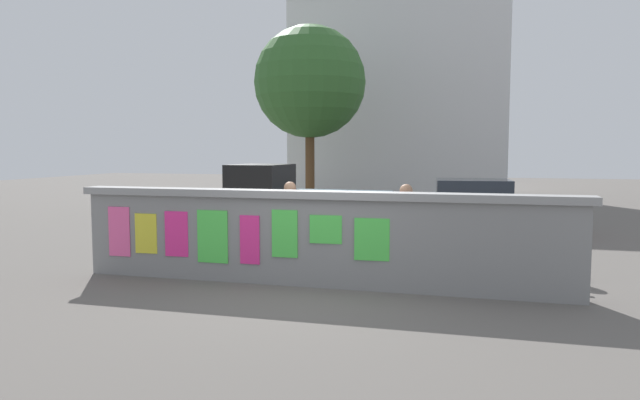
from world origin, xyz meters
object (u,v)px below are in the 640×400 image
object	(u,v)px
person_bystander	(290,216)
tree_roadside	(310,82)
auto_rickshaw_truck	(301,206)
car_parked	(478,205)
person_walking	(406,221)
bicycle_near	(527,257)
motorcycle	(463,235)

from	to	relation	value
person_bystander	tree_roadside	distance (m)	11.14
auto_rickshaw_truck	tree_roadside	size ratio (longest dim) A/B	0.56
car_parked	person_walking	size ratio (longest dim) A/B	2.43
car_parked	person_walking	bearing A→B (deg)	-100.85
auto_rickshaw_truck	person_walking	world-z (taller)	auto_rickshaw_truck
person_walking	car_parked	bearing A→B (deg)	79.15
bicycle_near	tree_roadside	distance (m)	12.60
auto_rickshaw_truck	tree_roadside	bearing A→B (deg)	104.60
person_walking	tree_roadside	distance (m)	11.97
auto_rickshaw_truck	motorcycle	world-z (taller)	auto_rickshaw_truck
auto_rickshaw_truck	motorcycle	distance (m)	3.72
bicycle_near	tree_roadside	xyz separation A→B (m)	(-6.72, 9.79, 4.22)
motorcycle	bicycle_near	xyz separation A→B (m)	(1.10, -1.68, -0.10)
bicycle_near	auto_rickshaw_truck	bearing A→B (deg)	154.62
bicycle_near	person_bystander	size ratio (longest dim) A/B	1.03
person_bystander	bicycle_near	bearing A→B (deg)	6.07
motorcycle	bicycle_near	world-z (taller)	bicycle_near
motorcycle	person_walking	world-z (taller)	person_walking
car_parked	motorcycle	world-z (taller)	car_parked
motorcycle	person_walking	size ratio (longest dim) A/B	1.15
auto_rickshaw_truck	car_parked	xyz separation A→B (m)	(3.94, 3.32, -0.17)
car_parked	person_bystander	bearing A→B (deg)	-118.77
car_parked	person_bystander	xyz separation A→B (m)	(-3.30, -6.01, 0.26)
tree_roadside	motorcycle	bearing A→B (deg)	-55.32
person_bystander	person_walking	bearing A→B (deg)	-4.90
motorcycle	car_parked	bearing A→B (deg)	85.83
car_parked	tree_roadside	xyz separation A→B (m)	(-5.90, 4.21, 3.85)
car_parked	tree_roadside	bearing A→B (deg)	144.47
person_walking	tree_roadside	bearing A→B (deg)	114.35
person_walking	tree_roadside	world-z (taller)	tree_roadside
auto_rickshaw_truck	person_bystander	world-z (taller)	auto_rickshaw_truck
car_parked	person_walking	xyz separation A→B (m)	(-1.19, -6.20, 0.26)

